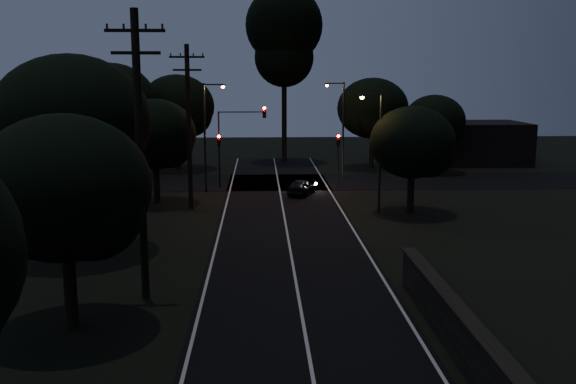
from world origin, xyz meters
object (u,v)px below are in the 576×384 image
signal_mast (241,131)px  streetlight_b (341,123)px  utility_pole_mid (140,152)px  car (302,187)px  utility_pole_far (189,124)px  streetlight_c (378,144)px  signal_right (338,150)px  streetlight_a (207,130)px  tall_pine (284,36)px  signal_left (219,151)px

signal_mast → streetlight_b: (8.22, 4.01, 0.30)m
utility_pole_mid → car: 23.33m
utility_pole_far → streetlight_c: (11.83, -2.00, -1.13)m
signal_right → car: bearing=-130.9°
signal_right → streetlight_a: 10.26m
tall_pine → streetlight_c: 26.69m
tall_pine → streetlight_c: size_ratio=2.28×
tall_pine → signal_mast: tall_pine is taller
signal_mast → car: size_ratio=1.84×
signal_left → streetlight_c: bearing=-43.8°
utility_pole_mid → car: bearing=70.6°
tall_pine → streetlight_c: tall_pine is taller
streetlight_a → car: 8.11m
streetlight_a → streetlight_b: 12.19m
signal_right → streetlight_b: bearing=80.0°
signal_left → car: (6.15, -3.53, -2.26)m
signal_right → signal_mast: size_ratio=0.66×
utility_pole_far → signal_mast: utility_pole_far is taller
streetlight_a → streetlight_c: bearing=-35.7°
utility_pole_mid → streetlight_b: (11.31, 29.00, -1.10)m
signal_right → utility_pole_mid: bearing=-113.0°
utility_pole_mid → streetlight_c: 19.15m
tall_pine → streetlight_a: size_ratio=2.14×
utility_pole_mid → tall_pine: size_ratio=0.64×
signal_right → streetlight_b: streetlight_b is taller
signal_mast → car: (4.46, -3.53, -3.76)m
streetlight_a → streetlight_c: 13.72m
utility_pole_mid → streetlight_a: utility_pole_mid is taller
tall_pine → streetlight_a: (-6.31, -17.00, -7.73)m
streetlight_b → streetlight_c: 14.01m
car → utility_pole_far: bearing=52.6°
streetlight_b → car: size_ratio=2.35×
car → signal_left: bearing=-7.8°
streetlight_a → utility_pole_far: bearing=-96.6°
car → signal_right: bearing=-108.8°
utility_pole_mid → streetlight_b: 31.15m
streetlight_c → signal_left: bearing=136.2°
utility_pole_mid → signal_left: (1.40, 24.99, -2.90)m
tall_pine → signal_mast: (-3.91, -15.01, -8.02)m
utility_pole_mid → signal_mast: utility_pole_mid is taller
utility_pole_far → signal_left: size_ratio=2.56×
signal_left → car: bearing=-29.8°
signal_mast → streetlight_a: streetlight_a is taller
utility_pole_far → car: size_ratio=3.09×
car → tall_pine: bearing=-66.2°
utility_pole_mid → signal_left: 25.19m
signal_left → streetlight_b: (9.91, 4.01, 1.80)m
tall_pine → streetlight_b: tall_pine is taller
streetlight_c → car: 8.62m
signal_left → streetlight_c: size_ratio=0.55×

